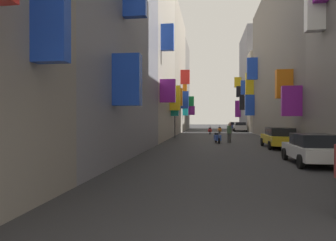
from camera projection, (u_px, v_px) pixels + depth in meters
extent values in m
plane|color=#2D2D30|center=(218.00, 138.00, 32.01)|extent=(140.00, 140.00, 0.00)
cube|color=blue|center=(51.00, 7.00, 6.97)|extent=(0.83, 0.35, 2.54)
cube|color=blue|center=(127.00, 80.00, 12.84)|extent=(1.18, 0.58, 2.17)
cube|color=#B2A899|center=(138.00, 52.00, 30.29)|extent=(6.00, 11.85, 17.38)
cube|color=blue|center=(167.00, 37.00, 25.48)|extent=(1.07, 0.49, 2.20)
cube|color=purple|center=(168.00, 91.00, 25.01)|extent=(1.28, 0.49, 1.91)
cube|color=orange|center=(178.00, 97.00, 34.65)|extent=(1.00, 0.63, 1.99)
cube|color=#19B2BF|center=(175.00, 109.00, 32.11)|extent=(0.82, 0.36, 1.53)
cube|color=yellow|center=(175.00, 98.00, 31.24)|extent=(1.06, 0.59, 2.53)
cube|color=#9E9384|center=(161.00, 73.00, 44.09)|extent=(6.00, 16.01, 17.25)
cube|color=blue|center=(185.00, 100.00, 43.27)|extent=(1.10, 0.52, 2.46)
cube|color=red|center=(185.00, 77.00, 42.89)|extent=(1.27, 0.53, 1.98)
cube|color=#19B2BF|center=(185.00, 109.00, 46.25)|extent=(0.82, 0.60, 1.85)
cube|color=orange|center=(185.00, 91.00, 46.32)|extent=(0.64, 0.36, 3.10)
cube|color=slate|center=(172.00, 87.00, 57.39)|extent=(6.00, 10.83, 16.08)
cube|color=green|center=(191.00, 104.00, 56.51)|extent=(1.19, 0.64, 2.99)
cube|color=purple|center=(191.00, 111.00, 55.71)|extent=(1.39, 0.59, 1.62)
cube|color=white|center=(315.00, 14.00, 15.98)|extent=(0.91, 0.62, 1.81)
cube|color=slate|center=(301.00, 60.00, 30.04)|extent=(6.00, 23.28, 15.80)
cube|color=purple|center=(292.00, 101.00, 19.81)|extent=(1.27, 0.36, 1.98)
cube|color=yellow|center=(249.00, 84.00, 41.29)|extent=(1.07, 0.55, 2.94)
cube|color=blue|center=(250.00, 105.00, 40.59)|extent=(1.21, 0.60, 2.76)
cube|color=orange|center=(284.00, 84.00, 22.05)|extent=(1.15, 0.64, 2.08)
cube|color=blue|center=(252.00, 69.00, 38.02)|extent=(1.27, 0.54, 2.72)
cube|color=#BCB29E|center=(269.00, 92.00, 45.91)|extent=(6.00, 3.93, 12.03)
cube|color=blue|center=(245.00, 87.00, 46.46)|extent=(1.17, 0.38, 2.15)
cube|color=black|center=(244.00, 103.00, 47.69)|extent=(1.25, 0.36, 2.23)
cube|color=gray|center=(260.00, 82.00, 54.21)|extent=(6.00, 12.88, 17.16)
cube|color=yellow|center=(238.00, 82.00, 57.30)|extent=(1.26, 0.47, 1.94)
cube|color=black|center=(240.00, 92.00, 52.51)|extent=(1.32, 0.40, 1.90)
cube|color=purple|center=(238.00, 109.00, 58.35)|extent=(1.04, 0.40, 3.19)
cube|color=white|center=(312.00, 152.00, 13.78)|extent=(1.79, 3.99, 0.56)
cube|color=black|center=(314.00, 140.00, 13.58)|extent=(1.57, 2.24, 0.53)
cylinder|color=black|center=(285.00, 154.00, 15.21)|extent=(0.18, 0.60, 0.60)
cylinder|color=black|center=(322.00, 155.00, 14.97)|extent=(0.18, 0.60, 0.60)
cylinder|color=black|center=(300.00, 161.00, 12.60)|extent=(0.18, 0.60, 0.60)
cube|color=#B7B7BC|center=(240.00, 127.00, 48.28)|extent=(1.81, 4.03, 0.68)
cube|color=black|center=(240.00, 124.00, 48.08)|extent=(1.59, 2.26, 0.47)
cylinder|color=black|center=(233.00, 129.00, 49.72)|extent=(0.18, 0.60, 0.60)
cylinder|color=black|center=(245.00, 129.00, 49.48)|extent=(0.18, 0.60, 0.60)
cylinder|color=black|center=(235.00, 130.00, 47.09)|extent=(0.18, 0.60, 0.60)
cylinder|color=black|center=(247.00, 130.00, 46.84)|extent=(0.18, 0.60, 0.60)
cube|color=gold|center=(279.00, 139.00, 21.38)|extent=(1.77, 4.46, 0.60)
cube|color=black|center=(279.00, 131.00, 21.15)|extent=(1.55, 2.50, 0.55)
cylinder|color=black|center=(262.00, 142.00, 22.96)|extent=(0.18, 0.60, 0.60)
cylinder|color=black|center=(286.00, 142.00, 22.72)|extent=(0.18, 0.60, 0.60)
cylinder|color=black|center=(270.00, 145.00, 20.04)|extent=(0.18, 0.60, 0.60)
cylinder|color=black|center=(298.00, 146.00, 19.80)|extent=(0.18, 0.60, 0.60)
cube|color=navy|center=(234.00, 126.00, 55.01)|extent=(1.66, 4.18, 0.58)
cube|color=black|center=(234.00, 123.00, 54.79)|extent=(1.46, 2.34, 0.53)
cylinder|color=black|center=(229.00, 128.00, 56.49)|extent=(0.18, 0.60, 0.60)
cylinder|color=black|center=(238.00, 128.00, 56.26)|extent=(0.18, 0.60, 0.60)
cylinder|color=black|center=(230.00, 128.00, 53.75)|extent=(0.18, 0.60, 0.60)
cylinder|color=black|center=(240.00, 128.00, 53.53)|extent=(0.18, 0.60, 0.60)
cube|color=orange|center=(220.00, 130.00, 42.70)|extent=(0.48, 1.22, 0.45)
cube|color=black|center=(220.00, 128.00, 42.47)|extent=(0.34, 0.57, 0.16)
cylinder|color=#4C4C51|center=(219.00, 127.00, 43.30)|extent=(0.07, 0.28, 0.68)
cylinder|color=black|center=(219.00, 131.00, 43.45)|extent=(0.12, 0.48, 0.48)
cylinder|color=black|center=(220.00, 132.00, 41.95)|extent=(0.12, 0.48, 0.48)
cube|color=#2D4CAD|center=(217.00, 138.00, 25.51)|extent=(0.62, 1.27, 0.45)
cube|color=black|center=(217.00, 134.00, 25.74)|extent=(0.40, 0.60, 0.16)
cylinder|color=#4C4C51|center=(219.00, 134.00, 24.90)|extent=(0.10, 0.28, 0.68)
cylinder|color=black|center=(219.00, 141.00, 24.75)|extent=(0.17, 0.49, 0.48)
cylinder|color=black|center=(216.00, 140.00, 26.27)|extent=(0.17, 0.49, 0.48)
cube|color=red|center=(210.00, 130.00, 40.67)|extent=(0.47, 1.15, 0.45)
cube|color=black|center=(210.00, 128.00, 40.45)|extent=(0.34, 0.57, 0.16)
cylinder|color=#4C4C51|center=(210.00, 128.00, 41.23)|extent=(0.07, 0.27, 0.68)
cylinder|color=black|center=(210.00, 132.00, 41.37)|extent=(0.11, 0.48, 0.48)
cylinder|color=black|center=(210.00, 132.00, 39.97)|extent=(0.11, 0.48, 0.48)
cylinder|color=#3B3B3B|center=(230.00, 131.00, 41.39)|extent=(0.44, 0.44, 0.75)
cylinder|color=maroon|center=(230.00, 126.00, 41.39)|extent=(0.52, 0.52, 0.60)
sphere|color=tan|center=(230.00, 123.00, 41.38)|extent=(0.20, 0.20, 0.20)
cylinder|color=#3E3E3E|center=(229.00, 138.00, 25.93)|extent=(0.45, 0.45, 0.81)
cylinder|color=#4C724C|center=(229.00, 130.00, 25.92)|extent=(0.54, 0.54, 0.64)
sphere|color=tan|center=(229.00, 125.00, 25.92)|extent=(0.22, 0.22, 0.22)
cylinder|color=#2D2D2D|center=(175.00, 120.00, 32.62)|extent=(0.12, 0.12, 3.80)
cube|color=black|center=(175.00, 99.00, 32.61)|extent=(0.26, 0.26, 0.75)
sphere|color=red|center=(175.00, 97.00, 32.47)|extent=(0.14, 0.14, 0.14)
sphere|color=orange|center=(175.00, 99.00, 32.47)|extent=(0.14, 0.14, 0.14)
sphere|color=green|center=(175.00, 101.00, 32.47)|extent=(0.14, 0.14, 0.14)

